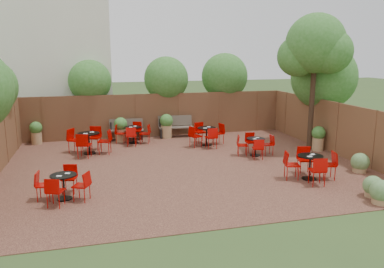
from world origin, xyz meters
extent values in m
plane|color=#354F23|center=(0.00, 0.00, 0.00)|extent=(80.00, 80.00, 0.00)
cube|color=#381C17|center=(0.00, 0.00, 0.01)|extent=(12.00, 10.00, 0.02)
cube|color=#552F1F|center=(0.00, 5.00, 1.00)|extent=(12.00, 0.08, 2.00)
cube|color=#552F1F|center=(6.00, 0.00, 1.00)|extent=(0.08, 10.00, 2.00)
cube|color=silver|center=(-4.50, 8.00, 4.00)|extent=(5.00, 4.00, 8.00)
sphere|color=#316B22|center=(-3.00, 5.70, 2.58)|extent=(1.92, 1.92, 1.92)
sphere|color=#316B22|center=(0.50, 5.60, 2.63)|extent=(2.10, 2.10, 2.10)
sphere|color=#316B22|center=(3.50, 5.80, 2.69)|extent=(2.29, 2.29, 2.29)
sphere|color=#316B22|center=(6.60, 2.00, 2.82)|extent=(2.75, 2.75, 2.75)
cylinder|color=black|center=(5.40, 0.89, 2.21)|extent=(0.21, 0.21, 4.38)
sphere|color=#316B22|center=(5.40, 0.89, 4.19)|extent=(2.28, 2.28, 2.28)
sphere|color=#316B22|center=(4.90, 1.29, 3.70)|extent=(1.59, 1.59, 1.59)
sphere|color=#316B22|center=(5.80, 0.49, 3.88)|extent=(1.66, 1.66, 1.66)
cube|color=brown|center=(-1.53, 4.55, 0.45)|extent=(1.52, 0.57, 0.05)
cube|color=brown|center=(-1.53, 4.75, 0.71)|extent=(1.49, 0.24, 0.45)
cube|color=black|center=(-2.20, 4.55, 0.22)|extent=(0.10, 0.45, 0.40)
cube|color=black|center=(-0.85, 4.55, 0.22)|extent=(0.10, 0.45, 0.40)
cube|color=brown|center=(0.72, 4.55, 0.47)|extent=(1.60, 0.57, 0.05)
cube|color=brown|center=(0.72, 4.76, 0.75)|extent=(1.57, 0.22, 0.47)
cube|color=black|center=(0.01, 4.55, 0.23)|extent=(0.09, 0.47, 0.42)
cube|color=black|center=(1.44, 4.55, 0.23)|extent=(0.09, 0.47, 0.42)
cylinder|color=black|center=(-1.33, 3.80, 0.03)|extent=(0.42, 0.42, 0.03)
cylinder|color=black|center=(-1.33, 3.80, 0.37)|extent=(0.05, 0.05, 0.67)
cylinder|color=black|center=(-1.33, 3.80, 0.72)|extent=(0.73, 0.73, 0.03)
cube|color=white|center=(-1.22, 3.88, 0.74)|extent=(0.15, 0.13, 0.01)
cube|color=white|center=(-1.43, 3.68, 0.74)|extent=(0.15, 0.13, 0.01)
cylinder|color=black|center=(2.92, 0.56, 0.03)|extent=(0.40, 0.40, 0.03)
cylinder|color=black|center=(2.92, 0.56, 0.35)|extent=(0.04, 0.04, 0.63)
cylinder|color=black|center=(2.92, 0.56, 0.68)|extent=(0.68, 0.68, 0.03)
cube|color=white|center=(3.02, 0.63, 0.70)|extent=(0.14, 0.11, 0.01)
cube|color=white|center=(2.83, 0.45, 0.70)|extent=(0.14, 0.11, 0.01)
cylinder|color=black|center=(1.62, 2.63, 0.04)|extent=(0.45, 0.45, 0.03)
cylinder|color=black|center=(1.62, 2.63, 0.39)|extent=(0.05, 0.05, 0.71)
cylinder|color=black|center=(1.62, 2.63, 0.76)|extent=(0.77, 0.77, 0.03)
cube|color=white|center=(1.74, 2.71, 0.78)|extent=(0.16, 0.13, 0.02)
cube|color=white|center=(1.52, 2.51, 0.78)|extent=(0.16, 0.13, 0.02)
cylinder|color=black|center=(3.39, -2.43, 0.04)|extent=(0.44, 0.44, 0.03)
cylinder|color=black|center=(3.39, -2.43, 0.39)|extent=(0.05, 0.05, 0.70)
cylinder|color=black|center=(3.39, -2.43, 0.75)|extent=(0.76, 0.76, 0.03)
cube|color=white|center=(3.51, -2.35, 0.78)|extent=(0.16, 0.14, 0.02)
cube|color=white|center=(3.29, -2.55, 0.78)|extent=(0.16, 0.14, 0.02)
cylinder|color=black|center=(-3.15, 2.46, 0.04)|extent=(0.48, 0.48, 0.03)
cylinder|color=black|center=(-3.15, 2.46, 0.42)|extent=(0.05, 0.05, 0.77)
cylinder|color=black|center=(-3.15, 2.46, 0.82)|extent=(0.83, 0.83, 0.03)
cube|color=white|center=(-3.02, 2.54, 0.84)|extent=(0.18, 0.16, 0.02)
cube|color=white|center=(-3.26, 2.32, 0.84)|extent=(0.18, 0.16, 0.02)
cylinder|color=black|center=(-3.81, -2.25, 0.03)|extent=(0.40, 0.40, 0.03)
cylinder|color=black|center=(-3.81, -2.25, 0.36)|extent=(0.05, 0.05, 0.64)
cylinder|color=black|center=(-3.81, -2.25, 0.68)|extent=(0.69, 0.69, 0.03)
cube|color=white|center=(-3.70, -2.17, 0.70)|extent=(0.15, 0.12, 0.01)
cube|color=white|center=(-3.90, -2.36, 0.70)|extent=(0.15, 0.12, 0.01)
cylinder|color=#9D794E|center=(-1.81, 4.26, 0.30)|extent=(0.48, 0.48, 0.56)
sphere|color=#316B22|center=(-1.81, 4.26, 0.79)|extent=(0.58, 0.58, 0.58)
cylinder|color=#9D794E|center=(0.27, 4.49, 0.31)|extent=(0.50, 0.50, 0.57)
sphere|color=#316B22|center=(0.27, 4.49, 0.81)|extent=(0.60, 0.60, 0.60)
cylinder|color=#9D794E|center=(-5.33, 4.70, 0.27)|extent=(0.44, 0.44, 0.50)
sphere|color=#316B22|center=(-5.33, 4.70, 0.72)|extent=(0.53, 0.53, 0.53)
cylinder|color=#9D794E|center=(5.65, 0.67, 0.27)|extent=(0.44, 0.44, 0.51)
sphere|color=#316B22|center=(5.65, 0.67, 0.73)|extent=(0.53, 0.53, 0.53)
cylinder|color=#9D794E|center=(4.24, -4.18, 0.11)|extent=(0.39, 0.39, 0.18)
sphere|color=#51793F|center=(4.24, -4.18, 0.33)|extent=(0.53, 0.53, 0.53)
cylinder|color=#9D794E|center=(4.09, -4.65, 0.12)|extent=(0.43, 0.43, 0.19)
sphere|color=#51793F|center=(4.09, -4.65, 0.36)|extent=(0.58, 0.58, 0.58)
cylinder|color=#9D794E|center=(5.36, -2.21, 0.12)|extent=(0.43, 0.43, 0.19)
sphere|color=#51793F|center=(5.36, -2.21, 0.36)|extent=(0.58, 0.58, 0.58)
camera|label=1|loc=(-2.98, -12.43, 3.83)|focal=35.94mm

